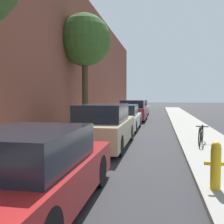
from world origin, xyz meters
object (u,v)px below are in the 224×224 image
(parked_car_maroon, at_px, (133,111))
(bicycle, at_px, (201,135))
(parked_car_champagne, at_px, (103,127))
(parked_car_white, at_px, (123,118))
(parked_car_red, at_px, (32,172))
(fire_hydrant, at_px, (216,165))
(street_tree_far, at_px, (85,41))
(parked_car_silver, at_px, (139,108))

(parked_car_maroon, bearing_deg, bicycle, -71.40)
(parked_car_champagne, xyz_separation_m, parked_car_white, (0.00, 5.11, -0.09))
(parked_car_red, relative_size, bicycle, 2.65)
(parked_car_white, xyz_separation_m, fire_hydrant, (2.99, -9.39, -0.06))
(parked_car_champagne, xyz_separation_m, parked_car_maroon, (0.03, 10.51, -0.01))
(parked_car_champagne, xyz_separation_m, fire_hydrant, (3.00, -4.28, -0.15))
(parked_car_maroon, relative_size, street_tree_far, 0.68)
(parked_car_red, xyz_separation_m, parked_car_champagne, (-0.01, 5.49, 0.09))
(parked_car_red, distance_m, bicycle, 6.84)
(parked_car_silver, relative_size, fire_hydrant, 5.12)
(parked_car_red, bearing_deg, parked_car_champagne, 90.15)
(parked_car_white, distance_m, fire_hydrant, 9.85)
(parked_car_red, bearing_deg, fire_hydrant, 22.07)
(fire_hydrant, bearing_deg, bicycle, 84.90)
(parked_car_white, relative_size, street_tree_far, 0.68)
(parked_car_white, bearing_deg, parked_car_red, -89.94)
(parked_car_red, relative_size, parked_car_champagne, 0.89)
(parked_car_silver, bearing_deg, fire_hydrant, -81.58)
(parked_car_champagne, distance_m, fire_hydrant, 5.23)
(parked_car_red, bearing_deg, parked_car_maroon, 89.95)
(street_tree_far, bearing_deg, parked_car_white, -10.29)
(street_tree_far, xyz_separation_m, bicycle, (5.65, -5.08, -4.46))
(parked_car_red, distance_m, fire_hydrant, 3.22)
(parked_car_white, distance_m, parked_car_maroon, 5.41)
(parked_car_silver, bearing_deg, parked_car_red, -90.05)
(parked_car_red, xyz_separation_m, parked_car_silver, (0.02, 21.23, 0.04))
(bicycle, bearing_deg, parked_car_white, 139.38)
(parked_car_silver, xyz_separation_m, fire_hydrant, (2.96, -20.02, -0.10))
(parked_car_red, relative_size, parked_car_silver, 0.92)
(parked_car_champagne, xyz_separation_m, parked_car_silver, (0.03, 15.74, -0.05))
(parked_car_silver, bearing_deg, bicycle, -77.53)
(street_tree_far, height_order, bicycle, street_tree_far)
(parked_car_maroon, bearing_deg, fire_hydrant, -78.65)
(parked_car_champagne, xyz_separation_m, bicycle, (3.42, 0.44, -0.26))
(parked_car_white, xyz_separation_m, street_tree_far, (-2.24, 0.41, 4.29))
(parked_car_silver, bearing_deg, parked_car_maroon, -90.07)
(parked_car_maroon, bearing_deg, parked_car_red, -90.05)
(parked_car_champagne, bearing_deg, parked_car_silver, 89.87)
(parked_car_white, height_order, street_tree_far, street_tree_far)
(parked_car_white, bearing_deg, fire_hydrant, -72.31)
(parked_car_maroon, distance_m, fire_hydrant, 15.09)
(parked_car_white, distance_m, bicycle, 5.79)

